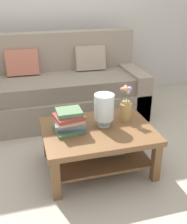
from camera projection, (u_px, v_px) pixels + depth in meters
The scene contains 7 objects.
ground_plane at pixel (82, 149), 2.94m from camera, with size 10.00×10.00×0.00m, color #ADA393.
back_wall at pixel (53, 5), 3.81m from camera, with size 6.40×0.12×2.70m, color #BCB7B2.
couch at pixel (62, 89), 3.59m from camera, with size 2.09×0.90×1.06m.
coffee_table at pixel (99, 140), 2.54m from camera, with size 1.00×0.75×0.42m.
book_stack_main at pixel (69, 121), 2.40m from camera, with size 0.30×0.26×0.20m.
glass_hurricane_vase at pixel (104, 108), 2.47m from camera, with size 0.18×0.18×0.31m.
flower_pitcher at pixel (126, 107), 2.60m from camera, with size 0.11×0.11×0.34m.
Camera 1 is at (-0.54, -2.44, 1.61)m, focal length 43.74 mm.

